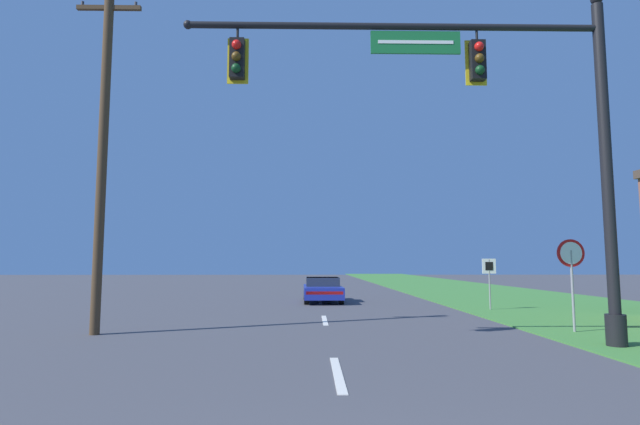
{
  "coord_description": "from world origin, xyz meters",
  "views": [
    {
      "loc": [
        -0.46,
        -2.76,
        1.89
      ],
      "look_at": [
        0.0,
        22.49,
        4.46
      ],
      "focal_mm": 28.0,
      "sensor_mm": 36.0,
      "label": 1
    }
  ],
  "objects_px": {
    "stop_sign": "(571,264)",
    "car_ahead": "(322,289)",
    "signal_mast": "(502,124)",
    "utility_pole_near": "(103,144)",
    "route_sign_post": "(489,272)"
  },
  "relations": [
    {
      "from": "stop_sign",
      "to": "route_sign_post",
      "type": "relative_size",
      "value": 1.23
    },
    {
      "from": "stop_sign",
      "to": "car_ahead",
      "type": "bearing_deg",
      "value": 120.48
    },
    {
      "from": "route_sign_post",
      "to": "utility_pole_near",
      "type": "xyz_separation_m",
      "value": [
        -12.95,
        -6.57,
        3.63
      ]
    },
    {
      "from": "car_ahead",
      "to": "utility_pole_near",
      "type": "relative_size",
      "value": 0.45
    },
    {
      "from": "stop_sign",
      "to": "utility_pole_near",
      "type": "xyz_separation_m",
      "value": [
        -12.88,
        -0.04,
        3.29
      ]
    },
    {
      "from": "stop_sign",
      "to": "utility_pole_near",
      "type": "bearing_deg",
      "value": -179.84
    },
    {
      "from": "utility_pole_near",
      "to": "car_ahead",
      "type": "bearing_deg",
      "value": 60.6
    },
    {
      "from": "signal_mast",
      "to": "route_sign_post",
      "type": "height_order",
      "value": "signal_mast"
    },
    {
      "from": "signal_mast",
      "to": "utility_pole_near",
      "type": "relative_size",
      "value": 1.01
    },
    {
      "from": "signal_mast",
      "to": "car_ahead",
      "type": "xyz_separation_m",
      "value": [
        -3.88,
        13.49,
        -4.51
      ]
    },
    {
      "from": "route_sign_post",
      "to": "utility_pole_near",
      "type": "height_order",
      "value": "utility_pole_near"
    },
    {
      "from": "car_ahead",
      "to": "route_sign_post",
      "type": "relative_size",
      "value": 2.21
    },
    {
      "from": "car_ahead",
      "to": "stop_sign",
      "type": "distance_m",
      "value": 13.01
    },
    {
      "from": "stop_sign",
      "to": "signal_mast",
      "type": "bearing_deg",
      "value": -139.06
    },
    {
      "from": "car_ahead",
      "to": "stop_sign",
      "type": "bearing_deg",
      "value": -59.52
    }
  ]
}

